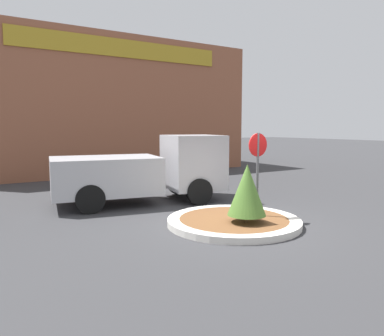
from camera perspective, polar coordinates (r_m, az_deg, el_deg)
ground_plane at (r=9.98m, az=6.36°, el=-8.58°), size 120.00×120.00×0.00m
traffic_island at (r=9.95m, az=6.37°, el=-8.11°), size 3.48×3.48×0.17m
stop_sign at (r=10.13m, az=9.97°, el=0.98°), size 0.62×0.07×2.40m
island_shrub at (r=9.41m, az=8.38°, el=-3.32°), size 0.97×0.97×1.46m
utility_truck at (r=12.68m, az=-7.01°, el=-0.30°), size 5.92×3.13×2.26m
storefront_building at (r=22.80m, az=-13.15°, el=8.97°), size 15.76×6.07×7.34m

